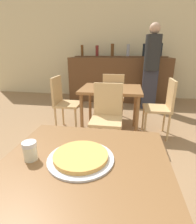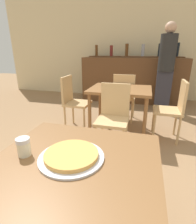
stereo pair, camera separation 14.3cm
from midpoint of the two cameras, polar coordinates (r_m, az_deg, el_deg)
name	(u,v)px [view 1 (the left image)]	position (r m, az deg, el deg)	size (l,w,h in m)	color
wall_back	(121,47)	(5.20, 6.64, 20.46)	(8.00, 0.05, 2.80)	beige
dining_table_near	(84,175)	(1.05, -8.63, -19.86)	(0.93, 0.89, 0.73)	brown
dining_table_far	(111,94)	(2.75, 2.79, 5.88)	(0.93, 0.74, 0.76)	brown
bar_counter	(119,80)	(4.75, 5.93, 10.47)	(2.60, 0.56, 1.13)	brown
bar_back_shelf	(121,54)	(4.83, 6.53, 18.26)	(2.39, 0.24, 0.35)	brown
chair_far_side_front	(107,113)	(2.28, 1.17, -0.48)	(0.40, 0.40, 0.91)	tan
chair_far_side_back	(113,94)	(3.31, 3.83, 5.86)	(0.40, 0.40, 0.91)	tan
chair_far_side_left	(63,100)	(2.98, -12.64, 3.89)	(0.40, 0.40, 0.91)	tan
chair_far_side_right	(163,104)	(2.82, 19.01, 2.37)	(0.40, 0.40, 0.91)	tan
pizza_tray	(81,157)	(1.02, -9.79, -14.40)	(0.37, 0.37, 0.04)	silver
cheese_shaker	(30,151)	(1.08, -24.97, -11.50)	(0.08, 0.08, 0.11)	beige
person_standing	(151,64)	(4.14, 16.09, 14.73)	(0.34, 0.34, 1.85)	#2D2D38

